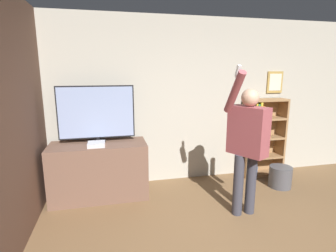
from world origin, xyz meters
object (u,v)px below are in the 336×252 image
Objects in this scene: television at (96,113)px; bookshelf at (259,138)px; waste_bin at (280,177)px; person at (248,140)px; game_console at (96,144)px.

bookshelf is at bearing 2.67° from television.
waste_bin is at bearing -8.25° from television.
waste_bin is (0.98, 0.61, -0.83)m from person.
game_console is at bearing 176.27° from waste_bin.
person reaches higher than waste_bin.
bookshelf reaches higher than game_console.
person is (-0.90, -1.15, 0.31)m from bookshelf.
television is at bearing 86.14° from game_console.
person reaches higher than bookshelf.
television is 2.13m from person.
person reaches higher than television.
person is at bearing -127.98° from bookshelf.
television is 0.57× the size of person.
bookshelf is 0.72× the size of person.
game_console is 2.03m from person.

